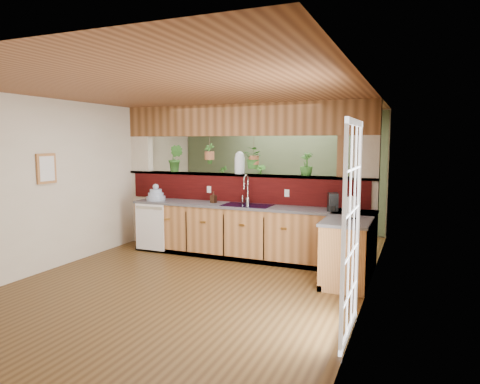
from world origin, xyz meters
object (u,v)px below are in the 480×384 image
at_px(soap_dispenser, 213,197).
at_px(shelving_console, 248,207).
at_px(paper_towel, 351,208).
at_px(glass_jar, 240,163).
at_px(faucet, 246,188).
at_px(dish_stack, 156,195).
at_px(coffee_maker, 333,203).

xyz_separation_m(soap_dispenser, shelving_console, (-0.25, 2.23, -0.50)).
distance_m(paper_towel, glass_jar, 2.34).
relative_size(faucet, dish_stack, 1.48).
bearing_deg(paper_towel, dish_stack, 171.81).
xyz_separation_m(faucet, dish_stack, (-1.67, -0.23, -0.18)).
relative_size(faucet, soap_dispenser, 2.58).
height_order(soap_dispenser, shelving_console, soap_dispenser).
distance_m(soap_dispenser, paper_towel, 2.50).
relative_size(dish_stack, coffee_maker, 1.26).
xyz_separation_m(soap_dispenser, glass_jar, (0.35, 0.33, 0.59)).
height_order(dish_stack, soap_dispenser, dish_stack).
xyz_separation_m(coffee_maker, paper_towel, (0.36, -0.55, 0.02)).
distance_m(dish_stack, coffee_maker, 3.16).
relative_size(coffee_maker, shelving_console, 0.18).
distance_m(faucet, shelving_console, 2.37).
distance_m(soap_dispenser, glass_jar, 0.76).
distance_m(glass_jar, shelving_console, 2.27).
bearing_deg(coffee_maker, shelving_console, 118.94).
bearing_deg(shelving_console, dish_stack, -103.64).
distance_m(faucet, coffee_maker, 1.51).
xyz_separation_m(paper_towel, glass_jar, (-2.07, 0.96, 0.54)).
bearing_deg(paper_towel, shelving_console, 133.02).
distance_m(dish_stack, paper_towel, 3.56).
bearing_deg(glass_jar, coffee_maker, -13.29).
xyz_separation_m(dish_stack, coffee_maker, (3.16, 0.05, 0.03)).
height_order(dish_stack, shelving_console, dish_stack).
bearing_deg(glass_jar, faucet, -45.37).
height_order(coffee_maker, glass_jar, glass_jar).
xyz_separation_m(coffee_maker, shelving_console, (-2.31, 2.30, -0.52)).
bearing_deg(faucet, dish_stack, -172.23).
distance_m(faucet, soap_dispenser, 0.61).
height_order(dish_stack, paper_towel, paper_towel).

